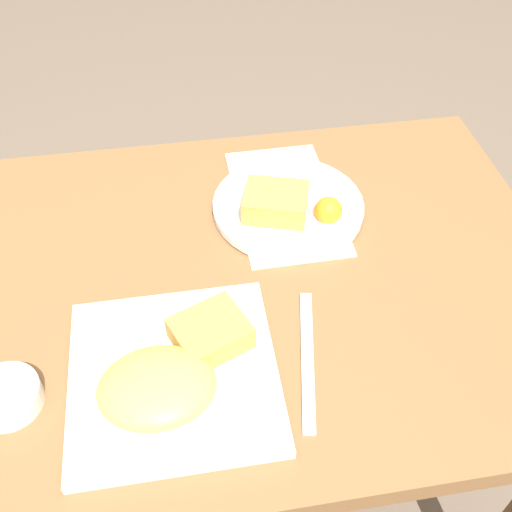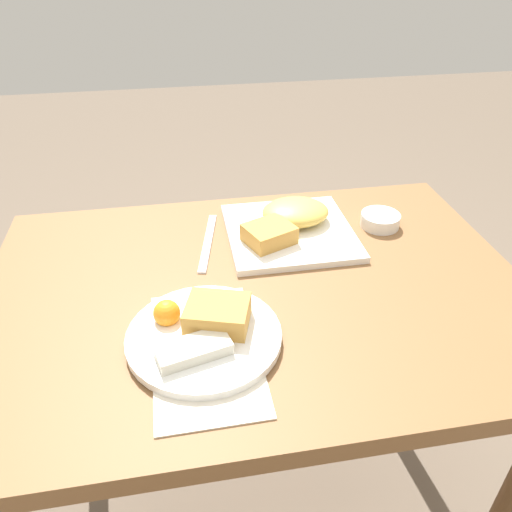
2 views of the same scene
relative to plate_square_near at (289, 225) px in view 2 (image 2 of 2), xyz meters
The scene contains 7 objects.
ground_plane 0.78m from the plate_square_near, 60.05° to the left, with size 8.00×8.00×0.00m, color brown.
dining_table 0.23m from the plate_square_near, 60.05° to the left, with size 0.99×0.69×0.73m.
menu_card 0.38m from the plate_square_near, 57.17° to the left, with size 0.17×0.29×0.00m.
plate_square_near is the anchor object (origin of this frame).
plate_oval_far 0.36m from the plate_square_near, 54.99° to the left, with size 0.25×0.25×0.05m.
sauce_ramekin 0.20m from the plate_square_near, behind, with size 0.08×0.08×0.03m.
butter_knife 0.18m from the plate_square_near, ahead, with size 0.06×0.22×0.00m.
Camera 2 is at (0.13, 0.71, 1.29)m, focal length 35.00 mm.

